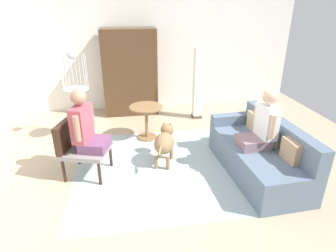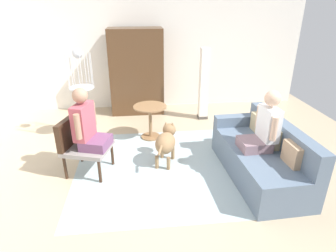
# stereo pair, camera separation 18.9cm
# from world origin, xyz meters

# --- Properties ---
(ground_plane) EXTENTS (7.53, 7.53, 0.00)m
(ground_plane) POSITION_xyz_m (0.00, 0.00, 0.00)
(ground_plane) COLOR tan
(back_wall) EXTENTS (6.87, 0.12, 2.59)m
(back_wall) POSITION_xyz_m (0.00, 2.95, 1.30)
(back_wall) COLOR silver
(back_wall) RESTS_ON ground
(area_rug) EXTENTS (2.45, 2.52, 0.01)m
(area_rug) POSITION_xyz_m (-0.14, 0.06, 0.00)
(area_rug) COLOR #9EB2B7
(area_rug) RESTS_ON ground
(couch) EXTENTS (0.89, 1.86, 0.81)m
(couch) POSITION_xyz_m (1.34, -0.27, 0.30)
(couch) COLOR slate
(couch) RESTS_ON ground
(armchair) EXTENTS (0.76, 0.74, 0.83)m
(armchair) POSITION_xyz_m (-1.25, 0.11, 0.48)
(armchair) COLOR #382316
(armchair) RESTS_ON ground
(person_on_couch) EXTENTS (0.49, 0.52, 0.84)m
(person_on_couch) POSITION_xyz_m (1.31, -0.30, 0.78)
(person_on_couch) COLOR gray
(person_on_armchair) EXTENTS (0.53, 0.54, 0.87)m
(person_on_armchair) POSITION_xyz_m (-1.11, 0.07, 0.77)
(person_on_armchair) COLOR #6E4267
(round_end_table) EXTENTS (0.60, 0.60, 0.62)m
(round_end_table) POSITION_xyz_m (-0.18, 1.13, 0.42)
(round_end_table) COLOR olive
(round_end_table) RESTS_ON ground
(dog) EXTENTS (0.44, 0.77, 0.58)m
(dog) POSITION_xyz_m (0.01, 0.23, 0.36)
(dog) COLOR olive
(dog) RESTS_ON ground
(bird_cage_stand) EXTENTS (0.44, 0.44, 1.63)m
(bird_cage_stand) POSITION_xyz_m (-1.36, 1.31, 0.89)
(bird_cage_stand) COLOR silver
(bird_cage_stand) RESTS_ON ground
(column_lamp) EXTENTS (0.20, 0.20, 1.49)m
(column_lamp) POSITION_xyz_m (0.99, 1.97, 0.74)
(column_lamp) COLOR #4C4742
(column_lamp) RESTS_ON ground
(armoire_cabinet) EXTENTS (1.15, 0.56, 1.84)m
(armoire_cabinet) POSITION_xyz_m (-0.39, 2.54, 0.92)
(armoire_cabinet) COLOR #4C331E
(armoire_cabinet) RESTS_ON ground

